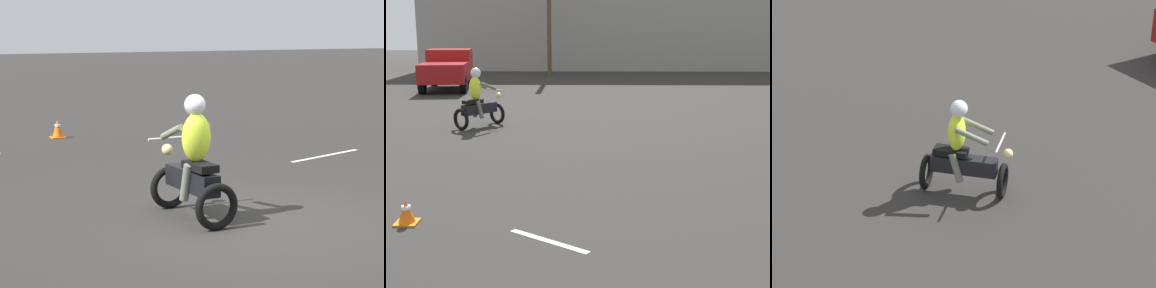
# 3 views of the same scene
# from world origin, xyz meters

# --- Properties ---
(motorcycle_rider_background) EXTENTS (1.34, 1.47, 1.66)m
(motorcycle_rider_background) POSITION_xyz_m (-5.26, 13.09, 0.73)
(motorcycle_rider_background) COLOR black
(motorcycle_rider_background) RESTS_ON ground
(pickup_truck) EXTENTS (2.38, 4.32, 1.73)m
(pickup_truck) POSITION_xyz_m (-8.43, 22.07, 0.93)
(pickup_truck) COLOR black
(pickup_truck) RESTS_ON ground
(traffic_cone_mid_left) EXTENTS (0.32, 0.32, 0.36)m
(traffic_cone_mid_left) POSITION_xyz_m (-4.80, 5.62, 0.17)
(traffic_cone_mid_left) COLOR orange
(traffic_cone_mid_left) RESTS_ON ground
(lane_stripe_nw) EXTENTS (1.12, 0.83, 0.01)m
(lane_stripe_nw) POSITION_xyz_m (-2.71, 5.02, 0.00)
(lane_stripe_nw) COLOR silver
(lane_stripe_nw) RESTS_ON ground
(building_backdrop) EXTENTS (29.17, 11.90, 7.80)m
(building_backdrop) POSITION_xyz_m (1.84, 37.56, 3.90)
(building_backdrop) COLOR gray
(building_backdrop) RESTS_ON ground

